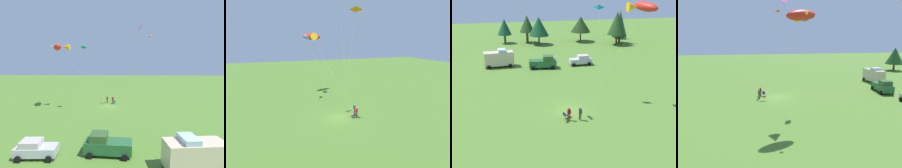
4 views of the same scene
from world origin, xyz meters
The scene contains 12 objects.
ground_plane centered at (0.00, 0.00, 0.00)m, with size 160.00×160.00×0.00m, color #4F782B.
person_kite_flyer centered at (0.62, -2.98, 1.02)m, with size 0.47×0.53×1.74m.
folding_chair centered at (-1.05, -2.15, 0.49)m, with size 0.64×0.64×0.82m.
person_spectator centered at (-0.71, -2.77, 1.02)m, with size 0.50×0.50×1.74m.
backpack_on_grass centered at (-0.40, -2.04, 0.11)m, with size 0.32×0.22×0.22m, color #A72718.
van_camper_beige centered at (-8.57, 22.30, 1.64)m, with size 5.57×2.99×3.34m.
truck_green_flatbed centered at (-0.51, 19.65, 1.10)m, with size 5.14×2.72×2.34m.
car_silver_compact centered at (6.83, 20.42, 0.95)m, with size 4.26×2.34×1.89m.
kite_large_fish centered at (9.86, 1.99, 12.61)m, with size 11.23×7.14×13.34m.
kite_diamond_rainbow centered at (-6.09, 2.01, 15.95)m, with size 4.44×3.40×16.92m.
kite_delta_orange centered at (-8.07, 1.10, 14.77)m, with size 4.51×1.07×15.16m.
kite_delta_teal centered at (4.55, 3.66, 12.55)m, with size 1.43×4.77×12.96m.
Camera 1 is at (-1.54, 37.20, 10.02)m, focal length 28.00 mm.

